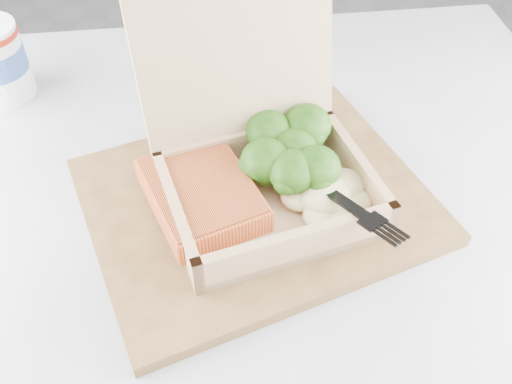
{
  "coord_description": "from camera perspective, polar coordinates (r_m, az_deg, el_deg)",
  "views": [
    {
      "loc": [
        -0.18,
        -0.54,
        1.21
      ],
      "look_at": [
        -0.2,
        -0.15,
        0.8
      ],
      "focal_mm": 40.0,
      "sensor_mm": 36.0,
      "label": 1
    }
  ],
  "objects": [
    {
      "name": "broccoli_pile",
      "position": [
        0.6,
        3.8,
        3.74
      ],
      "size": [
        0.12,
        0.12,
        0.04
      ],
      "primitive_type": null,
      "color": "#386817",
      "rests_on": "takeout_container"
    },
    {
      "name": "receipt",
      "position": [
        0.75,
        1.62,
        8.86
      ],
      "size": [
        0.1,
        0.15,
        0.0
      ],
      "primitive_type": "cube",
      "rotation": [
        0.0,
        0.0,
        -0.23
      ],
      "color": "white",
      "rests_on": "cafe_table"
    },
    {
      "name": "takeout_container",
      "position": [
        0.58,
        0.31,
        3.87
      ],
      "size": [
        0.26,
        0.26,
        0.19
      ],
      "rotation": [
        0.0,
        0.0,
        0.39
      ],
      "color": "tan",
      "rests_on": "serving_tray"
    },
    {
      "name": "serving_tray",
      "position": [
        0.61,
        0.01,
        -0.88
      ],
      "size": [
        0.43,
        0.4,
        0.01
      ],
      "primitive_type": "cube",
      "rotation": [
        0.0,
        0.0,
        0.46
      ],
      "color": "brown",
      "rests_on": "cafe_table"
    },
    {
      "name": "cafe_table",
      "position": [
        0.75,
        0.03,
        -13.85
      ],
      "size": [
        0.99,
        0.99,
        0.75
      ],
      "rotation": [
        0.0,
        0.0,
        0.17
      ],
      "color": "black",
      "rests_on": "floor"
    },
    {
      "name": "mashed_potatoes",
      "position": [
        0.58,
        6.89,
        -0.28
      ],
      "size": [
        0.09,
        0.08,
        0.03
      ],
      "primitive_type": "ellipsoid",
      "color": "#C6B880",
      "rests_on": "takeout_container"
    },
    {
      "name": "salmon_fillet",
      "position": [
        0.58,
        -5.47,
        -0.27
      ],
      "size": [
        0.15,
        0.16,
        0.03
      ],
      "primitive_type": "cube",
      "rotation": [
        0.0,
        0.0,
        0.49
      ],
      "color": "orange",
      "rests_on": "takeout_container"
    },
    {
      "name": "plastic_fork",
      "position": [
        0.58,
        5.68,
        1.45
      ],
      "size": [
        0.11,
        0.14,
        0.02
      ],
      "rotation": [
        0.0,
        0.0,
        3.8
      ],
      "color": "black",
      "rests_on": "mashed_potatoes"
    }
  ]
}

